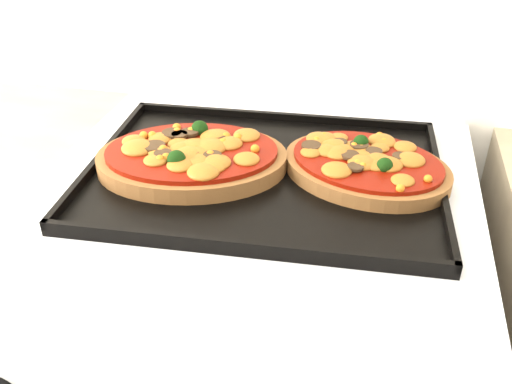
% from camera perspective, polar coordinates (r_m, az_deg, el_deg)
% --- Properties ---
extents(baking_tray, '(0.49, 0.38, 0.02)m').
position_cam_1_polar(baking_tray, '(0.78, 0.83, 2.05)').
color(baking_tray, black).
rests_on(baking_tray, stove).
extents(pizza_left, '(0.30, 0.24, 0.04)m').
position_cam_1_polar(pizza_left, '(0.78, -6.44, 3.59)').
color(pizza_left, brown).
rests_on(pizza_left, baking_tray).
extents(pizza_right, '(0.27, 0.23, 0.03)m').
position_cam_1_polar(pizza_right, '(0.78, 11.00, 2.71)').
color(pizza_right, brown).
rests_on(pizza_right, baking_tray).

